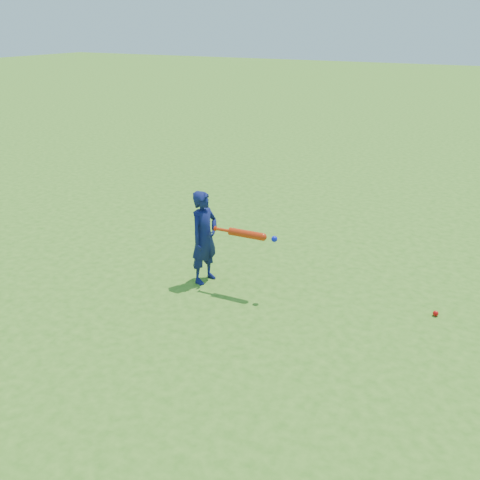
# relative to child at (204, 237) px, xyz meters

# --- Properties ---
(ground) EXTENTS (80.00, 80.00, 0.00)m
(ground) POSITION_rel_child_xyz_m (-0.03, -0.23, -0.60)
(ground) COLOR #39721B
(ground) RESTS_ON ground
(child) EXTENTS (0.35, 0.48, 1.21)m
(child) POSITION_rel_child_xyz_m (0.00, 0.00, 0.00)
(child) COLOR #10164D
(child) RESTS_ON ground
(ground_ball_red) EXTENTS (0.07, 0.07, 0.07)m
(ground_ball_red) POSITION_rel_child_xyz_m (2.81, 0.46, -0.57)
(ground_ball_red) COLOR red
(ground_ball_red) RESTS_ON ground
(bat_swing) EXTENTS (0.83, 0.11, 0.09)m
(bat_swing) POSITION_rel_child_xyz_m (0.64, -0.03, 0.17)
(bat_swing) COLOR red
(bat_swing) RESTS_ON ground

